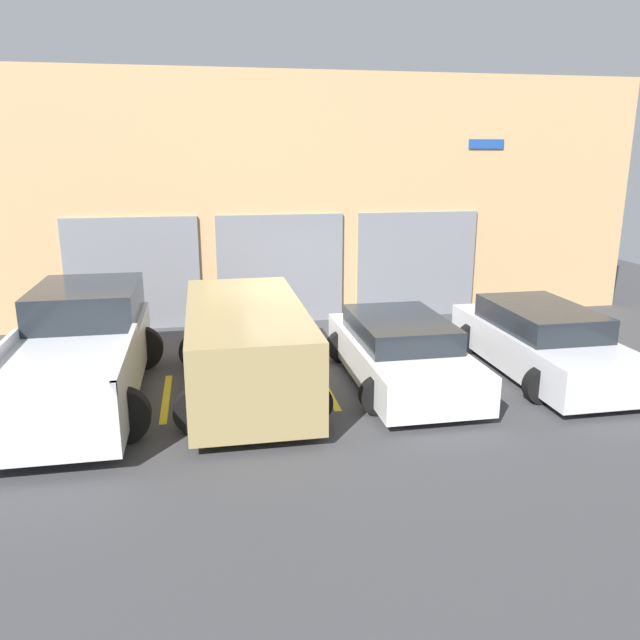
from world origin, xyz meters
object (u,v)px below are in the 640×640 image
(sedan_white, at_px, (400,352))
(van_right, at_px, (541,341))
(pickup_truck, at_px, (79,352))
(sedan_side, at_px, (246,346))

(sedan_white, bearing_deg, van_right, 0.02)
(sedan_white, xyz_separation_m, van_right, (2.75, 0.00, 0.04))
(pickup_truck, distance_m, sedan_white, 5.52)
(sedan_white, height_order, sedan_side, sedan_side)
(sedan_side, distance_m, van_right, 5.51)
(pickup_truck, relative_size, sedan_white, 1.22)
(pickup_truck, bearing_deg, van_right, -1.87)
(pickup_truck, height_order, van_right, pickup_truck)
(sedan_side, relative_size, van_right, 1.06)
(sedan_white, distance_m, van_right, 2.75)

